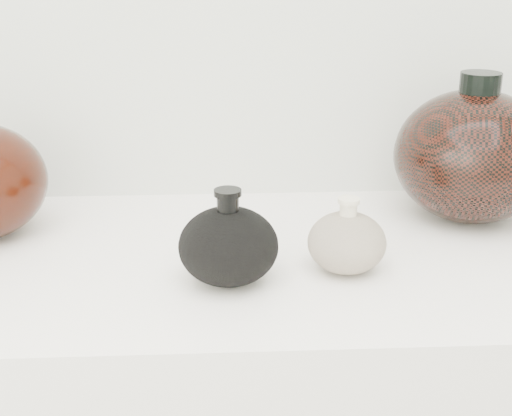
{
  "coord_description": "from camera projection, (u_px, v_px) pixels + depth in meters",
  "views": [
    {
      "loc": [
        -0.04,
        0.06,
        1.3
      ],
      "look_at": [
        0.01,
        0.92,
        0.98
      ],
      "focal_mm": 50.0,
      "sensor_mm": 36.0,
      "label": 1
    }
  ],
  "objects": [
    {
      "name": "right_round_pot",
      "position": [
        472.0,
        155.0,
        1.07
      ],
      "size": [
        0.28,
        0.28,
        0.22
      ],
      "color": "black",
      "rests_on": "display_counter"
    },
    {
      "name": "cream_gourd_vase",
      "position": [
        347.0,
        242.0,
        0.91
      ],
      "size": [
        0.1,
        0.1,
        0.1
      ],
      "color": "#C6AD98",
      "rests_on": "display_counter"
    },
    {
      "name": "black_gourd_vase",
      "position": [
        228.0,
        245.0,
        0.88
      ],
      "size": [
        0.15,
        0.15,
        0.12
      ],
      "color": "black",
      "rests_on": "display_counter"
    }
  ]
}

